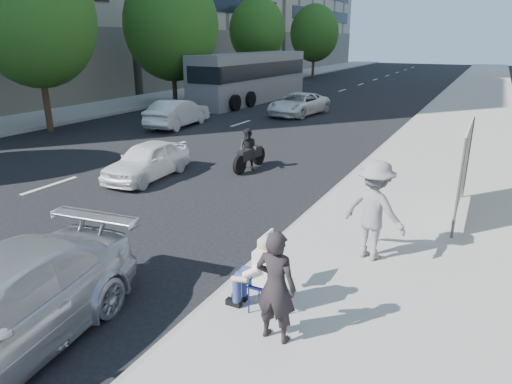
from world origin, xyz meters
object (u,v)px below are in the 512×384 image
Objects in this scene: motorcycle at (249,151)px; white_sedan_near at (147,160)px; seated_protester at (259,267)px; bus at (252,78)px; jogger at (374,210)px; white_sedan_far at (299,104)px; pedestrian_woman at (276,287)px; protest_banner at (464,166)px; white_sedan_mid at (178,113)px.

white_sedan_near is at bearing -131.81° from motorcycle.
seated_protester is 0.11× the size of bus.
jogger reaches higher than white_sedan_far.
white_sedan_far is at bearing 110.42° from seated_protester.
pedestrian_woman reaches higher than white_sedan_far.
jogger reaches higher than white_sedan_near.
white_sedan_far is at bearing 125.81° from protest_banner.
pedestrian_woman reaches higher than white_sedan_near.
motorcycle is at bearing -58.12° from pedestrian_woman.
motorcycle is (-4.79, 8.15, -0.35)m from pedestrian_woman.
bus reaches higher than pedestrian_woman.
pedestrian_woman reaches higher than seated_protester.
seated_protester is 0.82m from pedestrian_woman.
white_sedan_mid is 0.34× the size of bus.
protest_banner reaches higher than motorcycle.
jogger is 3.49m from protest_banner.
protest_banner is at bearing -10.19° from motorcycle.
white_sedan_near is 19.01m from bus.
pedestrian_woman is 0.37× the size of white_sedan_far.
seated_protester is at bearing 82.07° from jogger.
protest_banner reaches higher than jogger.
white_sedan_mid is at bearing -115.39° from white_sedan_far.
pedestrian_woman is at bearing -106.69° from protest_banner.
white_sedan_mid is (-13.68, 7.15, -0.72)m from protest_banner.
jogger reaches higher than white_sedan_mid.
white_sedan_mid is at bearing 116.73° from white_sedan_near.
bus reaches higher than protest_banner.
jogger reaches higher than pedestrian_woman.
seated_protester is 0.31× the size of white_sedan_mid.
bus is (-5.26, 4.12, 1.01)m from white_sedan_far.
seated_protester is 2.89m from jogger.
protest_banner is at bearing 147.19° from white_sedan_mid.
white_sedan_mid is at bearing -24.16° from jogger.
jogger is at bearing -22.05° from white_sedan_near.
seated_protester is 8.46m from white_sedan_near.
pedestrian_woman reaches higher than white_sedan_mid.
seated_protester is 0.66× the size of jogger.
seated_protester is 0.38× the size of white_sedan_near.
jogger is 24.75m from bus.
seated_protester is 6.37m from protest_banner.
protest_banner is at bearing 66.90° from seated_protester.
white_sedan_far reaches higher than white_sedan_near.
protest_banner reaches higher than pedestrian_woman.
protest_banner is at bearing -46.56° from white_sedan_far.
white_sedan_far is at bearing 88.45° from white_sedan_near.
protest_banner is at bearing -96.69° from jogger.
white_sedan_mid is 7.41m from white_sedan_far.
seated_protester reaches higher than motorcycle.
white_sedan_near is 1.67× the size of motorcycle.
bus is at bearing -88.46° from white_sedan_mid.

